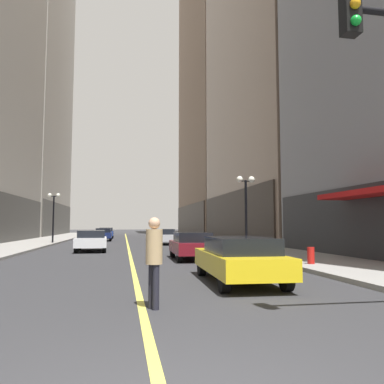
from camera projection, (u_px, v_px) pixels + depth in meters
ground_plane at (127, 242)px, 37.42m from camera, size 200.00×200.00×0.00m
sidewalk_left at (38, 242)px, 35.98m from camera, size 4.50×78.00×0.15m
sidewalk_right at (209, 241)px, 38.88m from camera, size 4.50×78.00×0.15m
lane_centre_stripe at (127, 242)px, 37.42m from camera, size 0.16×70.00×0.01m
building_right_mid at (277, 37)px, 41.58m from camera, size 10.71×24.00×44.31m
building_right_far at (228, 60)px, 67.63m from camera, size 14.06×26.00×61.63m
storefront_awning_right at (364, 194)px, 16.32m from camera, size 1.60×4.95×3.12m
car_yellow at (239, 258)px, 11.14m from camera, size 2.01×4.75×1.32m
car_maroon at (192, 245)px, 18.52m from camera, size 1.85×4.09×1.32m
car_white at (91, 240)px, 24.46m from camera, size 2.09×4.57×1.32m
car_silver at (164, 236)px, 32.80m from camera, size 1.90×4.52×1.32m
car_navy at (103, 234)px, 40.25m from camera, size 1.78×4.23×1.32m
car_blue at (106, 232)px, 47.78m from camera, size 1.80×4.23×1.32m
pedestrian_in_tan_trench at (154, 255)px, 7.73m from camera, size 0.45×0.45×1.83m
street_lamp_left_far at (54, 207)px, 33.32m from camera, size 1.06×0.36×4.43m
street_lamp_right_mid at (246, 197)px, 21.60m from camera, size 1.06×0.36×4.43m
fire_hydrant_right at (311, 257)px, 15.05m from camera, size 0.28×0.28×0.80m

